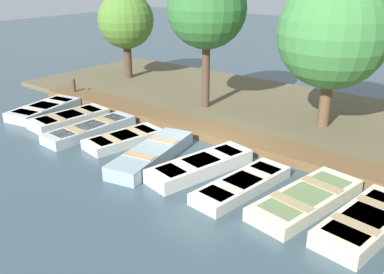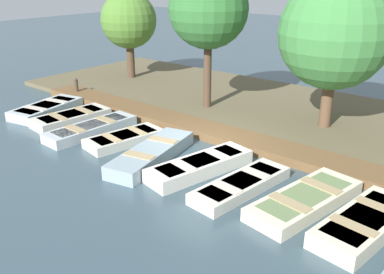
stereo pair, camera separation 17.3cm
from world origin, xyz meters
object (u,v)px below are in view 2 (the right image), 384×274
Objects in this scene: rowboat_2 at (91,129)px; rowboat_0 at (46,109)px; rowboat_7 at (305,200)px; mooring_post_near at (76,88)px; rowboat_1 at (71,118)px; rowboat_8 at (365,223)px; park_tree_left at (208,9)px; park_tree_center at (335,34)px; rowboat_3 at (125,138)px; park_tree_far_left at (129,21)px; rowboat_4 at (152,154)px; rowboat_5 at (200,166)px; rowboat_6 at (241,185)px.

rowboat_0 is at bearing -92.92° from rowboat_2.
rowboat_0 reaches higher than rowboat_2.
mooring_post_near reaches higher than rowboat_7.
rowboat_1 is 11.09m from rowboat_8.
park_tree_center is (-0.77, 4.68, -0.59)m from park_tree_left.
park_tree_far_left is (-6.06, -6.10, 2.88)m from rowboat_3.
rowboat_3 is 0.75× the size of rowboat_4.
mooring_post_near is (-2.20, -0.95, 0.26)m from rowboat_0.
rowboat_0 is 6.67m from park_tree_far_left.
rowboat_0 is at bearing -81.10° from rowboat_7.
rowboat_0 reaches higher than rowboat_1.
park_tree_left reaches higher than rowboat_2.
park_tree_center is (-2.91, 10.47, 3.00)m from mooring_post_near.
rowboat_5 is at bearing 92.51° from rowboat_2.
park_tree_center is at bearing 107.02° from rowboat_0.
park_tree_center is (-5.12, 9.52, 3.25)m from rowboat_0.
rowboat_4 is 6.31m from rowboat_8.
park_tree_far_left is (-5.89, -1.28, 2.85)m from rowboat_0.
rowboat_6 is at bearing 59.75° from park_tree_far_left.
rowboat_4 is at bearing -68.58° from rowboat_5.
rowboat_1 is at bearing 77.24° from rowboat_0.
rowboat_4 is at bearing 69.44° from mooring_post_near.
rowboat_1 is 0.85× the size of rowboat_7.
park_tree_left is 4.78m from park_tree_center.
park_tree_far_left is (-6.07, -12.60, 2.86)m from rowboat_7.
rowboat_0 is 0.92× the size of rowboat_2.
rowboat_2 is 1.08× the size of rowboat_8.
park_tree_left is at bearing -112.44° from rowboat_8.
mooring_post_near is (-2.37, -12.26, 0.27)m from rowboat_7.
rowboat_1 reaches higher than rowboat_3.
rowboat_6 is (0.16, 1.50, -0.05)m from rowboat_5.
park_tree_left is 1.05× the size of park_tree_center.
rowboat_6 is at bearing 75.78° from mooring_post_near.
rowboat_8 is (0.28, 11.08, 0.01)m from rowboat_1.
rowboat_0 is at bearing -48.13° from park_tree_left.
park_tree_far_left is (-5.94, -3.01, 2.85)m from rowboat_1.
rowboat_8 is (0.16, 1.49, 0.03)m from rowboat_7.
rowboat_3 is at bearing 45.19° from park_tree_far_left.
rowboat_0 is 6.53m from rowboat_4.
rowboat_7 reaches higher than rowboat_6.
rowboat_0 is 12.81m from rowboat_8.
rowboat_4 is 7.22m from park_tree_center.
rowboat_2 is (0.31, 3.25, -0.01)m from rowboat_0.
rowboat_0 is 4.82m from rowboat_3.
park_tree_left is (-4.51, 0.03, 3.87)m from rowboat_3.
rowboat_2 reaches higher than rowboat_7.
rowboat_3 is (0.17, 4.82, -0.03)m from rowboat_0.
rowboat_6 is 0.60× the size of park_tree_center.
park_tree_center reaches higher than rowboat_1.
park_tree_left reaches higher than park_tree_far_left.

